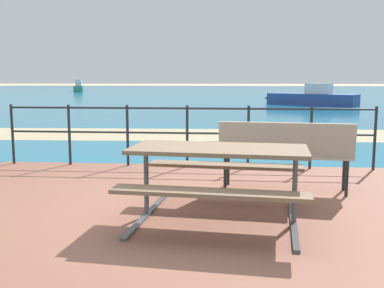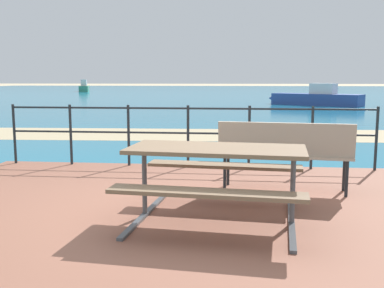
% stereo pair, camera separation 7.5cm
% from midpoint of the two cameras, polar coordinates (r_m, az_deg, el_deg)
% --- Properties ---
extents(ground_plane, '(240.00, 240.00, 0.00)m').
position_cam_midpoint_polar(ground_plane, '(5.06, -3.84, -8.84)').
color(ground_plane, beige).
extents(patio_paving, '(6.40, 5.20, 0.06)m').
position_cam_midpoint_polar(patio_paving, '(5.05, -3.84, -8.52)').
color(patio_paving, '#935B47').
rests_on(patio_paving, ground).
extents(sea_water, '(90.00, 90.00, 0.01)m').
position_cam_midpoint_polar(sea_water, '(44.81, 4.20, 6.37)').
color(sea_water, teal).
rests_on(sea_water, ground).
extents(beach_strip, '(54.06, 5.07, 0.01)m').
position_cam_midpoint_polar(beach_strip, '(12.00, 1.45, 1.19)').
color(beach_strip, tan).
rests_on(beach_strip, ground).
extents(picnic_table, '(1.88, 1.68, 0.75)m').
position_cam_midpoint_polar(picnic_table, '(4.52, 2.88, -2.56)').
color(picnic_table, '#7A6047').
rests_on(picnic_table, patio_paving).
extents(park_bench, '(1.69, 0.61, 0.90)m').
position_cam_midpoint_polar(park_bench, '(5.78, 11.31, -0.61)').
color(park_bench, tan).
rests_on(park_bench, patio_paving).
extents(railing_fence, '(5.94, 0.04, 1.00)m').
position_cam_midpoint_polar(railing_fence, '(7.30, -0.91, 1.91)').
color(railing_fence, '#1E2328').
rests_on(railing_fence, patio_paving).
extents(boat_near, '(5.10, 3.66, 1.21)m').
position_cam_midpoint_polar(boat_near, '(26.13, 14.73, 5.64)').
color(boat_near, '#2D478C').
rests_on(boat_near, sea_water).
extents(boat_mid, '(1.88, 4.14, 1.34)m').
position_cam_midpoint_polar(boat_mid, '(52.66, -14.12, 6.90)').
color(boat_mid, '#338466').
rests_on(boat_mid, sea_water).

